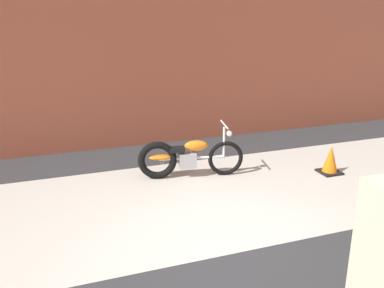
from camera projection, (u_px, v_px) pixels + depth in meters
ground_plane at (234, 254)px, 5.46m from camera, size 80.00×80.00×0.00m
sidewalk_slab at (189, 199)px, 7.03m from camera, size 36.00×3.50×0.01m
brick_building_wall at (138, 28)px, 9.32m from camera, size 36.00×0.50×5.29m
motorcycle_orange at (184, 157)px, 7.86m from camera, size 1.99×0.71×1.03m
traffic_cone at (330, 161)px, 8.10m from camera, size 0.40×0.40×0.55m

